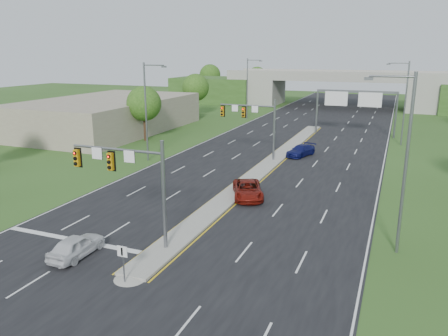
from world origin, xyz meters
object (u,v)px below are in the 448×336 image
sign_gantry (355,100)px  car_far_a (248,190)px  car_far_b (301,151)px  keep_right_sign (123,258)px  signal_mast_near (131,174)px  overpass (340,91)px  signal_mast_far (255,119)px  car_white (76,246)px

sign_gantry → car_far_a: size_ratio=2.26×
sign_gantry → car_far_b: sign_gantry is taller
keep_right_sign → car_far_b: (2.39, 33.11, -0.83)m
signal_mast_near → overpass: bearing=88.4°
signal_mast_near → keep_right_sign: signal_mast_near is taller
signal_mast_far → overpass: overpass is taller
signal_mast_far → signal_mast_near: bearing=-90.0°
car_white → car_far_a: 15.59m
car_white → signal_mast_far: bearing=-95.2°
signal_mast_far → car_white: (-2.29, -27.75, -4.02)m
signal_mast_near → car_far_a: signal_mast_near is taller
sign_gantry → overpass: overpass is taller
car_white → car_far_a: size_ratio=0.78×
car_far_a → overpass: bearing=68.2°
keep_right_sign → car_white: 4.93m
signal_mast_near → car_white: bearing=-129.8°
signal_mast_far → keep_right_sign: bearing=-85.6°
car_far_a → car_white: bearing=-136.0°
keep_right_sign → car_far_b: 33.21m
keep_right_sign → sign_gantry: bearing=82.3°
sign_gantry → signal_mast_near: bearing=-101.2°
sign_gantry → car_white: (-11.24, -47.75, -4.54)m
signal_mast_near → sign_gantry: 45.88m
signal_mast_far → car_far_b: (4.65, 3.66, -4.04)m
overpass → car_white: (-4.56, -82.83, -2.85)m
car_white → car_far_b: 32.17m
sign_gantry → car_far_b: size_ratio=2.54×
car_far_b → sign_gantry: bearing=94.0°
overpass → car_far_b: overpass is taller
signal_mast_far → car_far_a: size_ratio=1.37×
overpass → car_far_a: bearing=-88.7°
car_far_a → car_far_b: bearing=63.9°
signal_mast_near → car_far_a: size_ratio=1.37×
car_white → keep_right_sign: bearing=159.1°
keep_right_sign → overpass: (0.00, 84.53, 2.04)m
signal_mast_near → keep_right_sign: (2.26, -4.45, -3.21)m
signal_mast_near → overpass: overpass is taller
signal_mast_far → car_far_a: 14.47m
sign_gantry → car_far_b: 17.49m
car_white → car_far_a: bearing=-113.3°
signal_mast_near → car_far_b: bearing=80.8°
keep_right_sign → overpass: 84.55m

